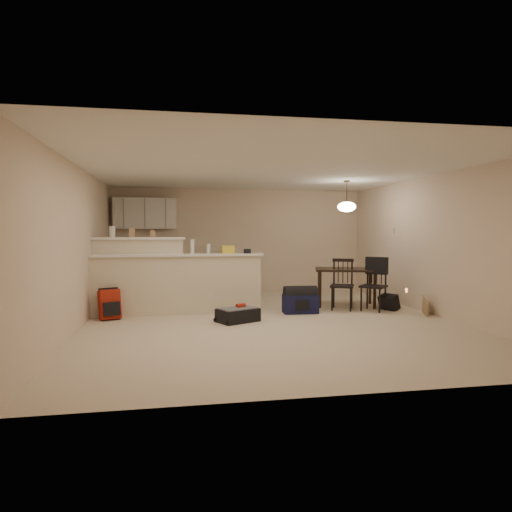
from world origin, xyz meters
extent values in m
plane|color=beige|center=(0.00, 0.00, 0.00)|extent=(7.00, 7.00, 0.00)
plane|color=white|center=(0.00, 0.00, 2.50)|extent=(7.00, 7.00, 0.00)
cube|color=beige|center=(0.00, 3.50, 1.25)|extent=(6.00, 0.02, 2.50)
cube|color=beige|center=(0.00, -3.50, 1.25)|extent=(6.00, 0.02, 2.50)
cube|color=beige|center=(-3.00, 0.00, 1.25)|extent=(0.02, 7.00, 2.50)
cube|color=beige|center=(3.00, 0.00, 1.25)|extent=(0.02, 7.00, 2.50)
cube|color=beige|center=(-1.50, 0.90, 0.53)|extent=(3.00, 0.28, 1.05)
cube|color=white|center=(-1.50, 0.90, 1.07)|extent=(3.08, 0.38, 0.04)
cube|color=beige|center=(-2.20, 1.12, 0.68)|extent=(1.60, 0.24, 1.35)
cube|color=white|center=(-2.20, 1.12, 1.37)|extent=(1.68, 0.34, 0.04)
cube|color=white|center=(-2.20, 3.32, 1.90)|extent=(1.40, 0.34, 0.70)
cube|color=white|center=(-2.00, 3.19, 0.45)|extent=(1.80, 0.60, 0.90)
cube|color=beige|center=(2.98, 1.55, 1.50)|extent=(0.02, 0.12, 0.12)
cylinder|color=silver|center=(-2.65, 1.12, 1.49)|extent=(0.10, 0.10, 0.20)
cube|color=#A88256|center=(-2.31, 1.12, 1.47)|extent=(0.10, 0.07, 0.16)
cube|color=#A88256|center=(-1.94, 1.12, 1.45)|extent=(0.08, 0.06, 0.12)
cylinder|color=silver|center=(-1.23, 0.90, 1.22)|extent=(0.07, 0.07, 0.26)
cylinder|color=silver|center=(-0.94, 0.90, 1.18)|extent=(0.06, 0.06, 0.18)
cube|color=#A88256|center=(-0.59, 0.90, 1.16)|extent=(0.22, 0.18, 0.14)
cube|color=#A88256|center=(-0.23, 0.90, 1.13)|extent=(0.12, 0.10, 0.08)
cube|color=black|center=(1.82, 1.22, 0.73)|extent=(1.38, 1.11, 0.04)
cylinder|color=black|center=(1.23, 1.05, 0.36)|extent=(0.06, 0.06, 0.71)
cylinder|color=black|center=(2.23, 0.76, 0.36)|extent=(0.06, 0.06, 0.71)
cylinder|color=black|center=(1.41, 1.67, 0.36)|extent=(0.06, 0.06, 0.71)
cylinder|color=black|center=(2.41, 1.38, 0.36)|extent=(0.06, 0.06, 0.71)
cylinder|color=brown|center=(1.82, 1.22, 2.25)|extent=(0.02, 0.02, 0.50)
cylinder|color=brown|center=(1.82, 1.22, 2.48)|extent=(0.12, 0.12, 0.03)
ellipsoid|color=white|center=(1.82, 1.22, 1.98)|extent=(0.36, 0.36, 0.20)
cube|color=black|center=(-0.53, 0.02, 0.11)|extent=(0.76, 0.66, 0.22)
cube|color=#A82213|center=(-2.65, 0.61, 0.25)|extent=(0.39, 0.32, 0.50)
cube|color=#13163C|center=(0.71, 0.61, 0.17)|extent=(0.65, 0.38, 0.34)
cube|color=black|center=(2.45, 0.61, 0.14)|extent=(0.35, 0.39, 0.28)
cube|color=#A88256|center=(2.85, 0.01, 0.15)|extent=(0.14, 0.38, 0.30)
camera|label=1|loc=(-1.56, -7.40, 1.52)|focal=32.00mm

